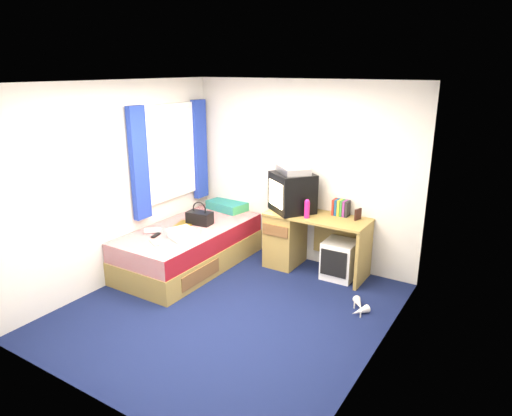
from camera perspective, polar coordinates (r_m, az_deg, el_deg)
The scene contains 20 objects.
ground at distance 5.11m, azimuth -3.49°, elevation -12.60°, with size 3.40×3.40×0.00m, color #0C1438.
room_shell at distance 4.56m, azimuth -3.82°, elevation 3.43°, with size 3.40×3.40×3.40m.
bed at distance 6.09m, azimuth -8.27°, elevation -4.84°, with size 1.01×2.00×0.54m.
pillow at distance 6.67m, azimuth -3.58°, elevation 0.32°, with size 0.56×0.36×0.12m, color #175597.
desk at distance 6.00m, azimuth 5.22°, elevation -3.64°, with size 1.30×0.55×0.75m.
storage_cube at distance 5.81m, azimuth 10.41°, elevation -6.34°, with size 0.39×0.39×0.48m, color white.
crt_tv at distance 5.86m, azimuth 4.54°, elevation 1.97°, with size 0.68×0.67×0.50m.
vcr at distance 5.79m, azimuth 4.65°, elevation 4.77°, with size 0.45×0.32×0.09m, color #AEAEB0.
book_row at distance 5.80m, azimuth 10.58°, elevation 0.03°, with size 0.20×0.13×0.20m.
picture_frame at distance 5.69m, azimuth 12.62°, elevation -0.78°, with size 0.02×0.12×0.14m, color black.
pink_water_bottle at distance 5.65m, azimuth 6.38°, elevation -0.20°, with size 0.07×0.07×0.21m, color #C81C76.
aerosol_can at distance 5.87m, azimuth 7.30°, elevation 0.20°, with size 0.05×0.05×0.16m, color white.
handbag at distance 6.08m, azimuth -7.05°, elevation -1.18°, with size 0.35×0.22×0.31m.
towel at distance 5.61m, azimuth -9.10°, elevation -3.23°, with size 0.33×0.27×0.11m, color white.
magazine at distance 6.10m, azimuth -8.89°, elevation -2.00°, with size 0.21×0.28×0.01m, color gold.
water_bottle at distance 5.85m, azimuth -12.77°, elevation -2.79°, with size 0.07×0.07×0.20m, color silver.
colour_swatch_fan at distance 5.55m, azimuth -12.62°, elevation -4.24°, with size 0.22×0.06×0.01m, color yellow.
remote_control at distance 5.76m, azimuth -12.43°, elevation -3.36°, with size 0.05×0.16×0.02m, color black.
window_assembly at distance 6.21m, azimuth -10.61°, elevation 6.56°, with size 0.11×1.42×1.40m.
white_heels at distance 5.19m, azimuth 12.79°, elevation -12.03°, with size 0.25×0.38×0.09m.
Camera 1 is at (2.60, -3.58, 2.54)m, focal length 32.00 mm.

